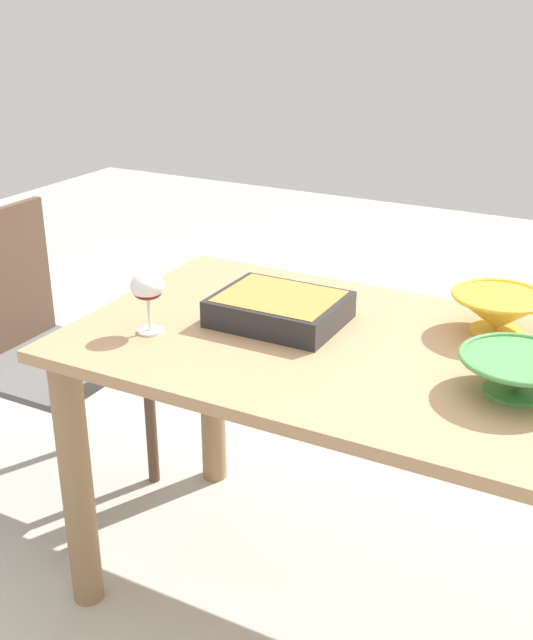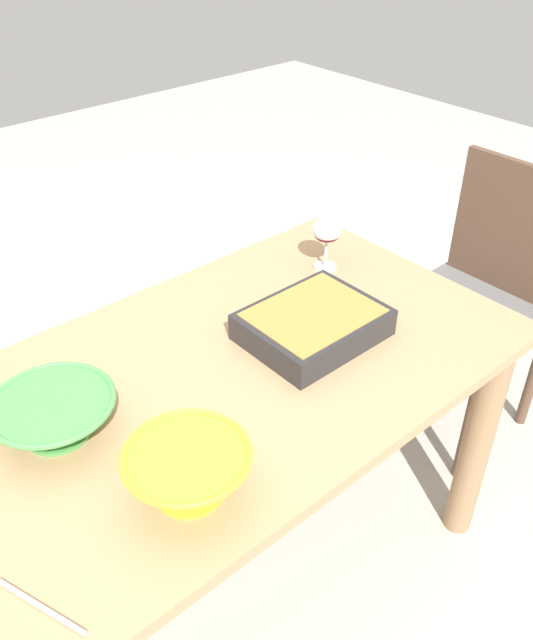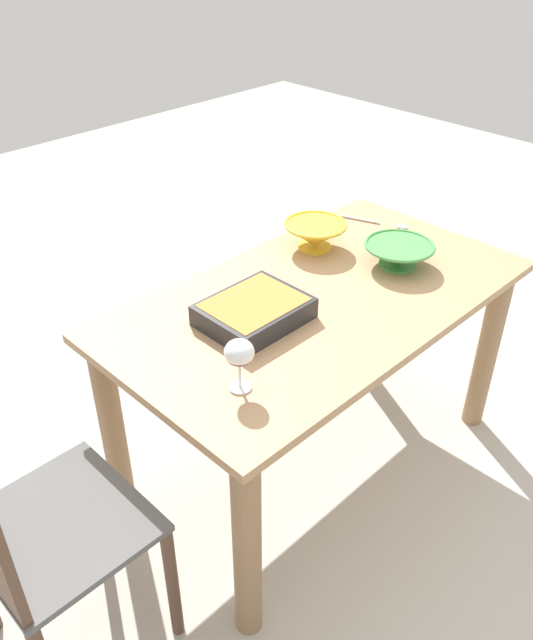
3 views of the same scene
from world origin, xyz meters
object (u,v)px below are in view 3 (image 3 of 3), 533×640
(dining_table, at_px, (318,332))
(wine_glass, at_px, (239,355))
(small_bowl, at_px, (399,253))
(serving_spoon, at_px, (386,224))
(chair, at_px, (28,534))
(casserole_dish, at_px, (254,310))
(mixing_bowl, at_px, (315,234))

(dining_table, distance_m, wine_glass, 0.58)
(small_bowl, height_order, serving_spoon, small_bowl)
(chair, relative_size, serving_spoon, 3.32)
(casserole_dish, relative_size, serving_spoon, 1.12)
(dining_table, xyz_separation_m, mixing_bowl, (0.23, 0.23, 0.20))
(dining_table, height_order, chair, chair)
(wine_glass, distance_m, casserole_dish, 0.32)
(wine_glass, distance_m, serving_spoon, 1.11)
(dining_table, distance_m, casserole_dish, 0.31)
(chair, xyz_separation_m, mixing_bowl, (1.29, 0.22, 0.29))
(dining_table, bearing_deg, mixing_bowl, 44.59)
(dining_table, distance_m, mixing_bowl, 0.38)
(dining_table, bearing_deg, casserole_dish, 170.71)
(chair, xyz_separation_m, small_bowl, (1.39, -0.07, 0.28))
(wine_glass, height_order, small_bowl, wine_glass)
(casserole_dish, bearing_deg, dining_table, -9.29)
(casserole_dish, height_order, mixing_bowl, mixing_bowl)
(dining_table, height_order, wine_glass, wine_glass)
(dining_table, bearing_deg, serving_spoon, 15.72)
(mixing_bowl, xyz_separation_m, small_bowl, (0.11, -0.29, -0.01))
(chair, xyz_separation_m, casserole_dish, (0.81, 0.03, 0.27))
(wine_glass, bearing_deg, casserole_dish, 39.44)
(dining_table, relative_size, serving_spoon, 5.14)
(dining_table, relative_size, casserole_dish, 4.59)
(chair, xyz_separation_m, serving_spoon, (1.62, 0.15, 0.24))
(chair, relative_size, casserole_dish, 2.96)
(serving_spoon, bearing_deg, small_bowl, -136.04)
(chair, distance_m, mixing_bowl, 1.34)
(serving_spoon, bearing_deg, casserole_dish, -171.81)
(dining_table, xyz_separation_m, casserole_dish, (-0.25, 0.04, 0.18))
(dining_table, height_order, small_bowl, small_bowl)
(wine_glass, bearing_deg, dining_table, 17.81)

